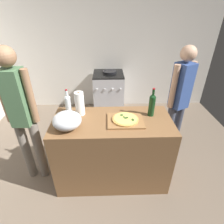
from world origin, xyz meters
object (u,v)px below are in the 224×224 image
Objects in this scene: wine_bottle_amber at (68,104)px; stove at (109,93)px; paper_towel_roll at (80,104)px; mixing_bowl at (67,121)px; person_in_stripes at (22,113)px; wine_bottle_clear at (152,104)px; pizza at (125,119)px; person_in_red at (179,98)px.

wine_bottle_amber is 0.36× the size of stove.
stove is at bearing 73.38° from wine_bottle_amber.
wine_bottle_amber is at bearing -175.95° from paper_towel_roll.
paper_towel_roll is (0.10, 0.28, 0.05)m from mixing_bowl.
stove is (0.49, 1.62, -0.60)m from wine_bottle_amber.
wine_bottle_amber reaches higher than stove.
paper_towel_roll is 0.17× the size of person_in_stripes.
wine_bottle_amber is 1.80m from stove.
mixing_bowl is 0.33× the size of stove.
mixing_bowl is 0.30m from paper_towel_roll.
wine_bottle_clear is at bearing -3.46° from paper_towel_roll.
pizza is at bearing -84.62° from stove.
person_in_red reaches higher than paper_towel_roll.
wine_bottle_amber is at bearing -166.98° from person_in_red.
stove is at bearing 77.69° from paper_towel_roll.
person_in_stripes is at bearing -120.08° from stove.
pizza is 0.17× the size of person_in_stripes.
wine_bottle_clear is 1.48m from person_in_stripes.
person_in_stripes is (-0.54, 0.18, -0.01)m from mixing_bowl.
paper_towel_roll is (-0.52, 0.18, 0.11)m from pizza.
pizza is 0.18× the size of person_in_red.
person_in_red reaches higher than wine_bottle_clear.
wine_bottle_clear is (0.83, -0.05, 0.01)m from paper_towel_roll.
mixing_bowl is at bearing -170.50° from pizza.
paper_towel_roll is at bearing -102.31° from stove.
stove is at bearing 126.45° from person_in_red.
person_in_stripes is (-1.48, -0.05, -0.06)m from wine_bottle_clear.
person_in_stripes is at bearing -167.74° from person_in_red.
wine_bottle_amber is 0.94× the size of wine_bottle_clear.
person_in_stripes reaches higher than pizza.
person_in_red is (1.41, 0.60, -0.06)m from mixing_bowl.
pizza is 0.63m from mixing_bowl.
person_in_stripes is (-0.99, -1.72, 0.55)m from stove.
wine_bottle_amber is (-0.13, -0.01, -0.00)m from paper_towel_roll.
person_in_red is at bearing 13.90° from paper_towel_roll.
pizza is 1.87m from stove.
wine_bottle_amber is at bearing 10.08° from person_in_stripes.
pizza reaches higher than stove.
stove is (-0.48, 1.67, -0.61)m from wine_bottle_clear.
stove is (0.45, 1.90, -0.55)m from mixing_bowl.
pizza is at bearing -147.51° from person_in_red.
wine_bottle_amber reaches higher than paper_towel_roll.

